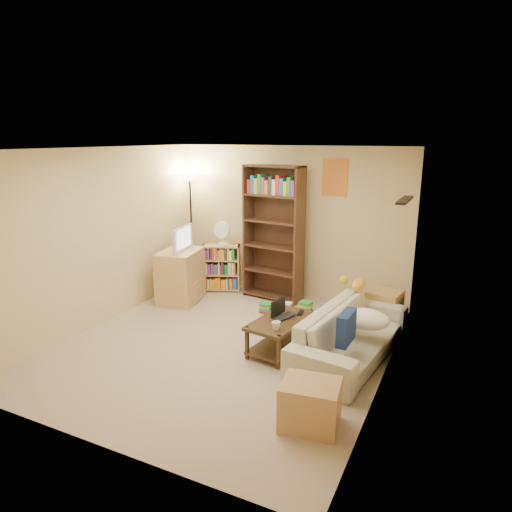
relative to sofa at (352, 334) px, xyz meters
name	(u,v)px	position (x,y,z in m)	size (l,w,h in m)	color
room	(225,222)	(-1.55, -0.35, 1.32)	(4.50, 4.54, 2.52)	tan
sofa	(352,334)	(0.00, 0.00, 0.00)	(1.07, 2.16, 0.61)	beige
navy_pillow	(346,328)	(0.04, -0.46, 0.28)	(0.40, 0.12, 0.36)	navy
cream_blanket	(366,319)	(0.15, 0.03, 0.22)	(0.56, 0.40, 0.24)	white
tabby_cat	(356,283)	(-0.16, 0.82, 0.38)	(0.48, 0.22, 0.16)	gold
coffee_table	(281,331)	(-0.85, -0.21, -0.03)	(0.66, 1.02, 0.42)	#3D2817
laptop	(288,318)	(-0.78, -0.15, 0.13)	(0.32, 0.39, 0.03)	black
laptop_screen	(278,307)	(-0.92, -0.13, 0.25)	(0.01, 0.32, 0.21)	white
mug	(276,326)	(-0.78, -0.52, 0.17)	(0.14, 0.14, 0.10)	white
tv_remote	(301,313)	(-0.69, 0.09, 0.13)	(0.05, 0.17, 0.02)	black
tv_stand	(181,276)	(-3.03, 0.77, 0.12)	(0.57, 0.80, 0.85)	#DDAC6C
television	(179,239)	(-3.03, 0.77, 0.75)	(0.22, 0.70, 0.40)	black
tall_bookshelf	(273,230)	(-1.72, 1.54, 0.86)	(1.03, 0.46, 2.20)	#472C1B
short_bookshelf	(222,268)	(-2.69, 1.52, 0.11)	(0.69, 0.48, 0.82)	tan
desk_fan	(222,233)	(-2.64, 1.47, 0.75)	(0.29, 0.16, 0.43)	white
floor_lamp	(190,196)	(-3.35, 1.62, 1.31)	(0.34, 0.34, 2.03)	black
side_table	(384,308)	(0.17, 1.20, -0.05)	(0.44, 0.44, 0.51)	tan
end_cabinet	(310,405)	(0.00, -1.53, -0.08)	(0.53, 0.44, 0.44)	tan
book_stacks	(297,310)	(-1.07, 0.95, -0.20)	(1.11, 0.32, 0.24)	red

